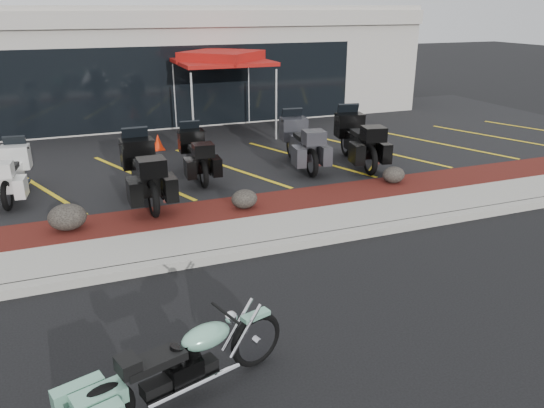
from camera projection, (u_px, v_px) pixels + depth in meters
name	position (u px, v px, depth m)	size (l,w,h in m)	color
ground	(327.00, 268.00, 8.60)	(90.00, 90.00, 0.00)	black
curb	(305.00, 242.00, 9.36)	(24.00, 0.25, 0.15)	gray
sidewalk	(289.00, 227.00, 9.97)	(24.00, 1.20, 0.15)	gray
mulch_bed	(267.00, 206.00, 11.01)	(24.00, 1.20, 0.16)	black
upper_lot	(202.00, 146.00, 15.73)	(26.00, 9.60, 0.15)	black
dealership_building	(160.00, 60.00, 20.52)	(18.00, 8.16, 4.00)	#AAA59A
boulder_left	(67.00, 217.00, 9.59)	(0.68, 0.57, 0.48)	black
boulder_mid	(244.00, 199.00, 10.64)	(0.53, 0.44, 0.38)	black
boulder_right	(394.00, 175.00, 12.16)	(0.53, 0.44, 0.38)	black
hero_cruiser	(256.00, 332.00, 6.12)	(2.57, 0.65, 0.90)	#71AF92
touring_white	(18.00, 162.00, 11.73)	(2.04, 0.78, 1.19)	white
touring_black_front	(137.00, 159.00, 11.55)	(2.43, 0.93, 1.41)	black
touring_black_mid	(191.00, 145.00, 13.05)	(2.11, 0.81, 1.23)	black
touring_grey	(292.00, 134.00, 13.94)	(2.33, 0.89, 1.36)	#2E2E33
touring_black_rear	(347.00, 130.00, 14.18)	(2.45, 0.94, 1.43)	black
traffic_cone	(158.00, 142.00, 14.98)	(0.32, 0.32, 0.44)	red
popup_canopy	(222.00, 59.00, 16.13)	(3.45, 3.45, 2.55)	silver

